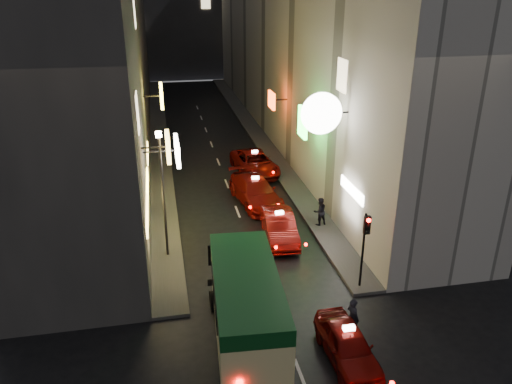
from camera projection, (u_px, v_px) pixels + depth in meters
building_left at (102, 30)px, 39.35m from camera, size 7.69×52.00×18.00m
building_right at (298, 27)px, 42.22m from camera, size 8.40×52.00×18.00m
sidewalk_left at (159, 136)px, 43.49m from camera, size 1.50×52.00×0.15m
sidewalk_right at (255, 131)px, 45.01m from camera, size 1.50×52.00×0.15m
minibus at (246, 299)px, 18.22m from camera, size 2.75×6.75×2.85m
taxi_near at (348, 342)px, 17.59m from camera, size 2.03×4.75×1.67m
taxi_second at (279, 225)px, 25.96m from camera, size 2.49×5.36×1.83m
taxi_third at (255, 189)px, 30.22m from camera, size 3.16×5.99×1.99m
taxi_far at (255, 161)px, 35.05m from camera, size 2.87×5.67×1.90m
pedestrian_crossing at (353, 315)px, 18.73m from camera, size 0.59×0.71×1.86m
pedestrian_sidewalk at (320, 210)px, 27.16m from camera, size 0.75×0.57×1.79m
traffic_light at (366, 236)px, 20.88m from camera, size 0.26×0.43×3.50m
lamp_post at (163, 187)px, 23.10m from camera, size 0.28×0.28×6.22m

